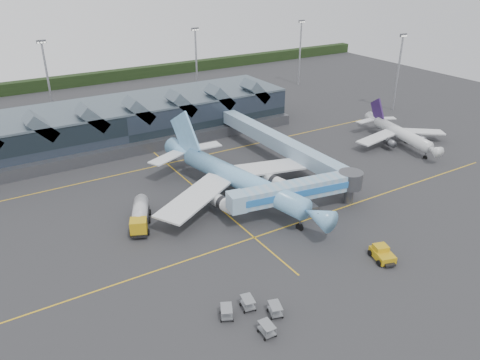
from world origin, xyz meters
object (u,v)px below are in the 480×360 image
regional_jet (399,133)px  pushback_tug (382,254)px  fuel_truck (140,214)px  jet_bridge (306,189)px  main_airliner (236,178)px

regional_jet → pushback_tug: bearing=-129.4°
regional_jet → fuel_truck: bearing=-165.5°
jet_bridge → fuel_truck: 29.54m
regional_jet → jet_bridge: bearing=-148.7°
main_airliner → jet_bridge: 13.72m
regional_jet → jet_bridge: regional_jet is taller
regional_jet → fuel_truck: (-68.48, -3.44, -0.91)m
main_airliner → regional_jet: bearing=-6.8°
jet_bridge → fuel_truck: jet_bridge is taller
jet_bridge → fuel_truck: bearing=166.5°
pushback_tug → fuel_truck: bearing=150.4°
regional_jet → fuel_truck: size_ratio=2.55×
main_airliner → pushback_tug: (8.46, -29.34, -3.22)m
fuel_truck → pushback_tug: 40.49m
jet_bridge → fuel_truck: (-27.19, 11.28, -2.41)m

